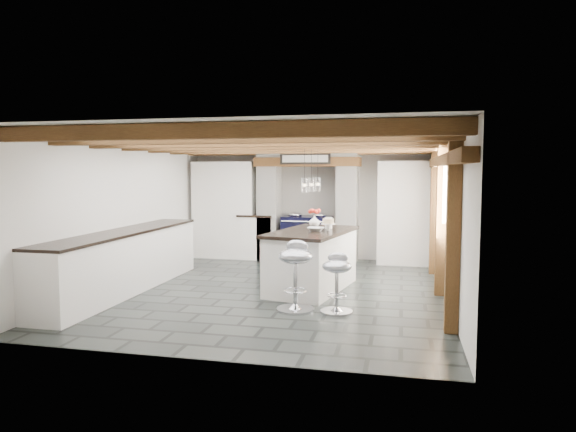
% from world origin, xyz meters
% --- Properties ---
extents(ground, '(6.00, 6.00, 0.00)m').
position_xyz_m(ground, '(0.00, 0.00, 0.00)').
color(ground, black).
rests_on(ground, ground).
extents(room_shell, '(6.00, 6.03, 6.00)m').
position_xyz_m(room_shell, '(-0.61, 1.42, 1.07)').
color(room_shell, silver).
rests_on(room_shell, ground).
extents(range_cooker, '(1.00, 0.63, 0.99)m').
position_xyz_m(range_cooker, '(0.00, 2.68, 0.47)').
color(range_cooker, black).
rests_on(range_cooker, ground).
extents(kitchen_island, '(1.30, 1.99, 1.21)m').
position_xyz_m(kitchen_island, '(0.53, 0.15, 0.47)').
color(kitchen_island, white).
rests_on(kitchen_island, ground).
extents(bar_stool_near, '(0.41, 0.41, 0.77)m').
position_xyz_m(bar_stool_near, '(1.06, -1.07, 0.48)').
color(bar_stool_near, silver).
rests_on(bar_stool_near, ground).
extents(bar_stool_far, '(0.53, 0.53, 0.91)m').
position_xyz_m(bar_stool_far, '(0.53, -1.08, 0.57)').
color(bar_stool_far, silver).
rests_on(bar_stool_far, ground).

